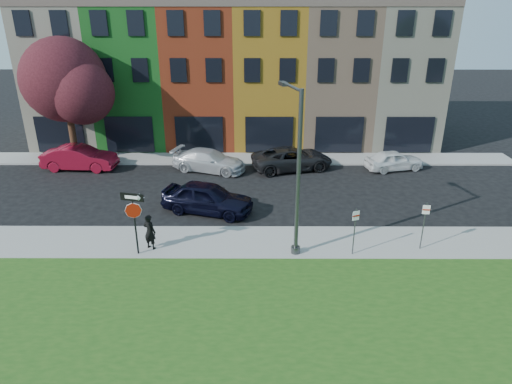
{
  "coord_description": "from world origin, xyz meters",
  "views": [
    {
      "loc": [
        -0.82,
        -15.51,
        10.42
      ],
      "look_at": [
        -0.89,
        4.0,
        2.17
      ],
      "focal_mm": 32.0,
      "sensor_mm": 36.0,
      "label": 1
    }
  ],
  "objects_px": {
    "street_lamp": "(296,174)",
    "stop_sign": "(133,211)",
    "man": "(150,232)",
    "sedan_near": "(207,198)"
  },
  "relations": [
    {
      "from": "man",
      "to": "street_lamp",
      "type": "distance_m",
      "value": 6.98
    },
    {
      "from": "street_lamp",
      "to": "stop_sign",
      "type": "bearing_deg",
      "value": 165.95
    },
    {
      "from": "man",
      "to": "street_lamp",
      "type": "relative_size",
      "value": 0.23
    },
    {
      "from": "sedan_near",
      "to": "street_lamp",
      "type": "bearing_deg",
      "value": -117.47
    },
    {
      "from": "stop_sign",
      "to": "sedan_near",
      "type": "height_order",
      "value": "stop_sign"
    },
    {
      "from": "stop_sign",
      "to": "man",
      "type": "distance_m",
      "value": 1.4
    },
    {
      "from": "stop_sign",
      "to": "man",
      "type": "height_order",
      "value": "stop_sign"
    },
    {
      "from": "man",
      "to": "sedan_near",
      "type": "distance_m",
      "value": 4.58
    },
    {
      "from": "man",
      "to": "sedan_near",
      "type": "xyz_separation_m",
      "value": [
        2.14,
        4.04,
        -0.12
      ]
    },
    {
      "from": "man",
      "to": "sedan_near",
      "type": "height_order",
      "value": "man"
    }
  ]
}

